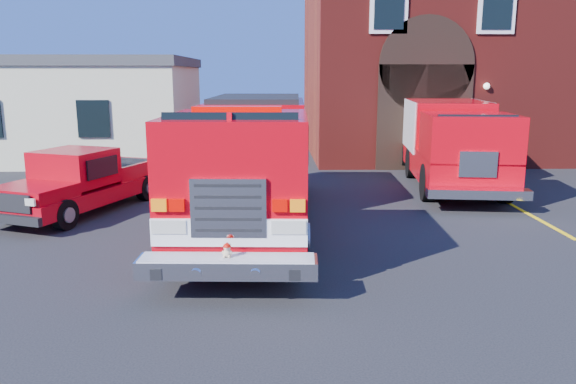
{
  "coord_description": "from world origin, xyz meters",
  "views": [
    {
      "loc": [
        -0.33,
        -12.37,
        3.67
      ],
      "look_at": [
        0.0,
        -1.2,
        1.3
      ],
      "focal_mm": 35.0,
      "sensor_mm": 36.0,
      "label": 1
    }
  ],
  "objects_px": {
    "fire_engine": "(251,160)",
    "pickup_truck": "(83,182)",
    "fire_station": "(472,60)",
    "secondary_truck": "(450,139)",
    "side_building": "(76,107)"
  },
  "relations": [
    {
      "from": "fire_engine",
      "to": "pickup_truck",
      "type": "xyz_separation_m",
      "value": [
        -4.59,
        1.34,
        -0.78
      ]
    },
    {
      "from": "pickup_truck",
      "to": "fire_station",
      "type": "bearing_deg",
      "value": 38.29
    },
    {
      "from": "fire_station",
      "to": "fire_engine",
      "type": "bearing_deg",
      "value": -127.69
    },
    {
      "from": "fire_engine",
      "to": "pickup_truck",
      "type": "relative_size",
      "value": 1.82
    },
    {
      "from": "secondary_truck",
      "to": "pickup_truck",
      "type": "bearing_deg",
      "value": -161.68
    },
    {
      "from": "fire_engine",
      "to": "pickup_truck",
      "type": "distance_m",
      "value": 4.85
    },
    {
      "from": "fire_engine",
      "to": "secondary_truck",
      "type": "height_order",
      "value": "fire_engine"
    },
    {
      "from": "fire_station",
      "to": "pickup_truck",
      "type": "relative_size",
      "value": 2.74
    },
    {
      "from": "side_building",
      "to": "pickup_truck",
      "type": "relative_size",
      "value": 1.84
    },
    {
      "from": "fire_engine",
      "to": "pickup_truck",
      "type": "bearing_deg",
      "value": 163.77
    },
    {
      "from": "side_building",
      "to": "secondary_truck",
      "type": "bearing_deg",
      "value": -24.61
    },
    {
      "from": "fire_engine",
      "to": "secondary_truck",
      "type": "xyz_separation_m",
      "value": [
        6.5,
        5.01,
        -0.1
      ]
    },
    {
      "from": "fire_station",
      "to": "pickup_truck",
      "type": "xyz_separation_m",
      "value": [
        -14.41,
        -11.38,
        -3.44
      ]
    },
    {
      "from": "pickup_truck",
      "to": "secondary_truck",
      "type": "bearing_deg",
      "value": 18.32
    },
    {
      "from": "side_building",
      "to": "fire_engine",
      "type": "height_order",
      "value": "side_building"
    }
  ]
}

